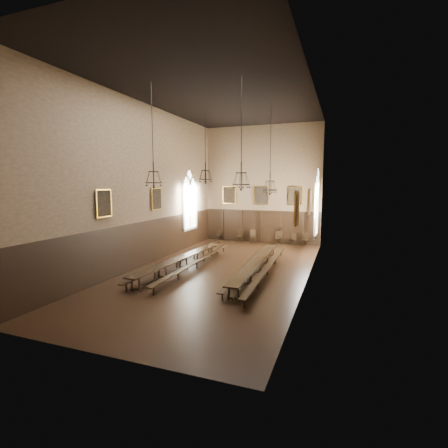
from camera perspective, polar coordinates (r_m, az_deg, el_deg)
The scene contains 32 objects.
floor at distance 17.32m, azimuth -0.72°, elevation -8.32°, with size 9.00×18.00×0.02m, color black.
ceiling at distance 17.27m, azimuth -0.77°, elevation 21.92°, with size 9.00×18.00×0.02m, color black.
wall_back at distance 25.31m, azimuth 6.62°, elevation 6.85°, with size 9.00×0.02×9.00m, color #92785A.
wall_front at distance 8.89m, azimuth -22.15°, elevation 5.97°, with size 9.00×0.02×9.00m, color #92785A.
wall_left at distance 18.79m, azimuth -13.79°, elevation 6.61°, with size 0.02×18.00×9.00m, color #92785A.
wall_right at distance 15.66m, azimuth 14.96°, elevation 6.52°, with size 0.02×18.00×9.00m, color #92785A.
wainscot_panelling at distance 17.03m, azimuth -0.73°, elevation -4.22°, with size 9.00×18.00×2.50m, color black, non-canonical shape.
table_left at distance 17.82m, azimuth -7.13°, elevation -6.72°, with size 1.04×9.05×0.70m.
table_right at distance 16.79m, azimuth 5.69°, elevation -7.57°, with size 0.95×9.02×0.70m.
bench_left_outer at distance 18.13m, azimuth -8.33°, elevation -6.78°, with size 0.46×9.37×0.42m.
bench_left_inner at distance 17.82m, azimuth -4.79°, elevation -6.94°, with size 0.52×9.70×0.44m.
bench_right_inner at distance 16.95m, azimuth 3.77°, elevation -7.73°, with size 0.90×9.04×0.41m.
bench_right_outer at distance 16.70m, azimuth 7.67°, elevation -7.90°, with size 0.65×10.09×0.45m.
chair_0 at distance 26.30m, azimuth -1.04°, elevation -2.38°, with size 0.42×0.42×0.86m.
chair_2 at distance 25.65m, azimuth 2.75°, elevation -2.54°, with size 0.47×0.47×1.00m.
chair_3 at distance 25.36m, azimuth 5.13°, elevation -2.65°, with size 0.58×0.58×1.02m.
chair_5 at distance 24.95m, azimuth 9.57°, elevation -2.87°, with size 0.53×0.53×1.03m.
chair_6 at distance 24.79m, azimuth 11.95°, elevation -3.06°, with size 0.53×0.53×0.95m.
chair_7 at distance 24.66m, azimuth 14.04°, elevation -3.14°, with size 0.47×0.47×0.98m.
chandelier_back_left at distance 20.01m, azimuth -3.28°, elevation 8.67°, with size 0.83×0.83×4.29m.
chandelier_back_right at distance 18.58m, azimuth 8.08°, elevation 7.03°, with size 0.78×0.78×4.90m.
chandelier_front_left at distance 15.08m, azimuth -12.28°, elevation 8.37°, with size 0.76×0.76×4.50m.
chandelier_front_right at distance 13.93m, azimuth 3.04°, elevation 8.34°, with size 0.77×0.77×4.58m.
portrait_back_0 at distance 25.94m, azimuth 0.92°, elevation 5.13°, with size 1.10×0.12×1.40m.
portrait_back_1 at distance 25.20m, azimuth 6.53°, elevation 5.03°, with size 1.10×0.12×1.40m.
portrait_back_2 at distance 24.72m, azimuth 12.41°, elevation 4.87°, with size 1.10×0.12×1.40m.
portrait_left_0 at distance 19.57m, azimuth -11.77°, elevation 4.34°, with size 0.12×1.00×1.30m.
portrait_left_1 at distance 15.94m, azimuth -20.36°, elevation 3.44°, with size 0.12×1.00×1.30m.
portrait_right_0 at distance 16.69m, azimuth 14.75°, elevation 3.80°, with size 0.12×1.00×1.30m.
portrait_right_1 at distance 12.22m, azimuth 12.69°, elevation 2.73°, with size 0.12×1.00×1.30m.
window_right at distance 21.18m, azimuth 16.05°, elevation 3.60°, with size 0.20×2.20×4.60m, color white, non-canonical shape.
window_left at distance 23.55m, azimuth -6.04°, elevation 4.16°, with size 0.20×2.20×4.60m, color white, non-canonical shape.
Camera 1 is at (5.98, -15.59, 4.60)m, focal length 26.00 mm.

